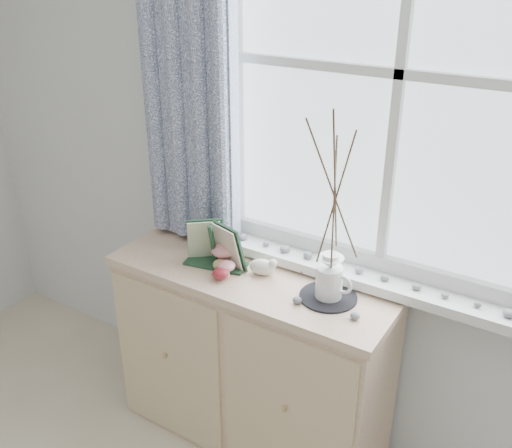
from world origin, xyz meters
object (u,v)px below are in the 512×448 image
object	(u,v)px
sideboard	(252,357)
toadstool_cluster	(224,255)
botanical_book	(211,246)
twig_pitcher	(335,191)

from	to	relation	value
sideboard	toadstool_cluster	world-z (taller)	toadstool_cluster
sideboard	botanical_book	bearing A→B (deg)	-161.81
botanical_book	sideboard	bearing A→B (deg)	6.17
sideboard	toadstool_cluster	bearing A→B (deg)	-169.53
botanical_book	twig_pitcher	bearing A→B (deg)	-6.04
toadstool_cluster	twig_pitcher	size ratio (longest dim) A/B	0.21
sideboard	twig_pitcher	xyz separation A→B (m)	(0.34, -0.00, 0.86)
sideboard	botanical_book	size ratio (longest dim) A/B	4.12
botanical_book	toadstool_cluster	xyz separation A→B (m)	(0.04, 0.03, -0.04)
toadstool_cluster	twig_pitcher	world-z (taller)	twig_pitcher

